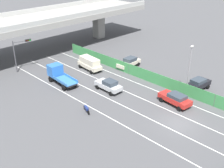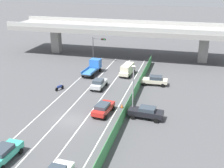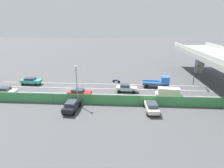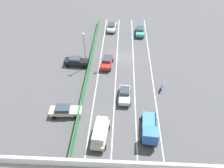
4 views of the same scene
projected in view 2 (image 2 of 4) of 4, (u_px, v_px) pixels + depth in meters
ground_plane at (72, 120)px, 38.78m from camera, size 300.00×300.00×0.00m
lane_line_left_edge at (58, 98)px, 45.75m from camera, size 0.14×48.82×0.01m
lane_line_mid_left at (78, 100)px, 44.97m from camera, size 0.14×48.82×0.01m
lane_line_mid_right at (98, 102)px, 44.19m from camera, size 0.14×48.82×0.01m
lane_line_right_edge at (120, 105)px, 43.41m from camera, size 0.14×48.82×0.01m
elevated_overpass at (126, 30)px, 66.30m from camera, size 53.91×10.30×7.76m
green_fence at (131, 100)px, 42.69m from camera, size 0.10×44.92×1.80m
car_sedan_red at (103, 108)px, 40.20m from camera, size 2.41×4.65×1.59m
car_taxi_teal at (3, 153)px, 30.08m from camera, size 2.21×4.69×1.63m
car_sedan_silver at (99, 83)px, 49.18m from camera, size 2.04×4.30×1.67m
car_van_cream at (127, 69)px, 55.45m from camera, size 2.36×4.92×2.16m
flatbed_truck_blue at (94, 67)px, 56.71m from camera, size 2.58×5.78×2.57m
motorcycle at (60, 87)px, 48.72m from camera, size 0.85×1.87×0.93m
parked_sedan_dark at (146, 112)px, 38.97m from camera, size 4.72×2.26×1.66m
parked_sedan_cream at (154, 80)px, 50.70m from camera, size 4.76×2.15×1.65m
traffic_light at (97, 45)px, 63.36m from camera, size 3.07×0.80×5.35m
street_lamp at (133, 86)px, 38.71m from camera, size 0.60×0.36×7.10m
traffic_cone at (122, 106)px, 42.33m from camera, size 0.47×0.47×0.61m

